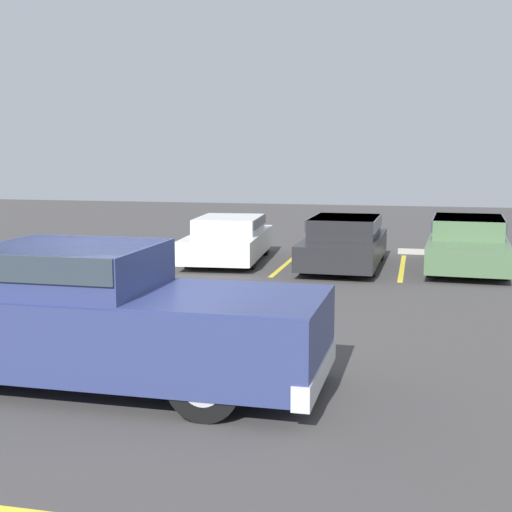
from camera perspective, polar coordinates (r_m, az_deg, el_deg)
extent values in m
plane|color=#423F3F|center=(9.67, -10.50, -9.20)|extent=(60.00, 60.00, 0.00)
cube|color=yellow|center=(19.25, -6.18, -0.29)|extent=(0.12, 4.20, 0.01)
cube|color=yellow|center=(18.51, 2.47, -0.59)|extent=(0.12, 4.20, 0.01)
cube|color=yellow|center=(18.22, 11.61, -0.91)|extent=(0.12, 4.20, 0.01)
cube|color=navy|center=(9.15, -12.88, -5.59)|extent=(5.80, 2.09, 0.94)
cube|color=navy|center=(9.14, -14.65, -0.87)|extent=(2.10, 1.88, 0.56)
cube|color=#2D3842|center=(9.12, -14.68, -0.09)|extent=(2.06, 1.94, 0.31)
cube|color=navy|center=(8.41, -1.80, -3.65)|extent=(2.16, 1.96, 0.13)
cube|color=silver|center=(8.41, 4.80, -9.14)|extent=(0.23, 2.06, 0.28)
cylinder|color=black|center=(9.40, -0.92, -6.92)|extent=(0.84, 0.30, 0.84)
cylinder|color=#ADADB2|center=(9.40, -0.92, -6.92)|extent=(0.46, 0.31, 0.46)
cylinder|color=black|center=(7.85, -4.06, -10.06)|extent=(0.84, 0.30, 0.84)
cylinder|color=#ADADB2|center=(7.85, -4.06, -10.06)|extent=(0.46, 0.31, 0.46)
cylinder|color=black|center=(10.78, -19.12, -5.39)|extent=(0.84, 0.30, 0.84)
cylinder|color=#ADADB2|center=(10.78, -19.12, -5.39)|extent=(0.46, 0.31, 0.46)
cube|color=silver|center=(18.86, -2.20, 0.99)|extent=(2.11, 4.33, 0.59)
cube|color=silver|center=(18.88, -2.16, 2.53)|extent=(1.74, 2.30, 0.41)
cube|color=#2D3842|center=(18.88, -2.16, 2.78)|extent=(1.81, 2.26, 0.25)
cylinder|color=black|center=(17.56, -0.43, -0.08)|extent=(0.25, 0.62, 0.61)
cylinder|color=#ADADB2|center=(17.56, -0.43, -0.08)|extent=(0.24, 0.35, 0.34)
cylinder|color=black|center=(17.87, -5.40, 0.03)|extent=(0.25, 0.62, 0.61)
cylinder|color=#ADADB2|center=(17.87, -5.40, 0.03)|extent=(0.24, 0.35, 0.34)
cylinder|color=black|center=(19.95, 0.67, 0.94)|extent=(0.25, 0.62, 0.61)
cylinder|color=#ADADB2|center=(19.95, 0.67, 0.94)|extent=(0.24, 0.35, 0.34)
cylinder|color=black|center=(20.22, -3.73, 1.03)|extent=(0.25, 0.62, 0.61)
cylinder|color=#ADADB2|center=(20.22, -3.73, 1.03)|extent=(0.24, 0.35, 0.34)
cube|color=#232326|center=(18.07, 7.07, 0.61)|extent=(1.91, 4.48, 0.59)
cube|color=#232326|center=(18.09, 7.13, 2.35)|extent=(1.64, 2.34, 0.49)
cube|color=#2D3842|center=(18.08, 7.14, 2.66)|extent=(1.72, 2.30, 0.29)
cylinder|color=black|center=(16.74, 9.16, -0.59)|extent=(0.23, 0.62, 0.62)
cylinder|color=#ADADB2|center=(16.74, 9.16, -0.59)|extent=(0.24, 0.35, 0.34)
cylinder|color=black|center=(16.95, 3.90, -0.40)|extent=(0.23, 0.62, 0.62)
cylinder|color=#ADADB2|center=(16.95, 3.90, -0.40)|extent=(0.24, 0.35, 0.34)
cylinder|color=black|center=(19.28, 9.84, 0.57)|extent=(0.23, 0.62, 0.62)
cylinder|color=#ADADB2|center=(19.28, 9.84, 0.57)|extent=(0.24, 0.35, 0.34)
cylinder|color=black|center=(19.46, 5.25, 0.73)|extent=(0.23, 0.62, 0.62)
cylinder|color=#ADADB2|center=(19.46, 5.25, 0.73)|extent=(0.24, 0.35, 0.34)
cube|color=#4C6B47|center=(18.39, 16.55, 0.53)|extent=(2.11, 4.80, 0.62)
cube|color=#4C6B47|center=(18.42, 16.62, 2.26)|extent=(1.76, 2.54, 0.48)
cube|color=#2D3842|center=(18.41, 16.63, 2.56)|extent=(1.83, 2.49, 0.29)
cylinder|color=black|center=(17.09, 19.19, -0.72)|extent=(0.28, 0.67, 0.66)
cylinder|color=#ADADB2|center=(17.09, 19.19, -0.72)|extent=(0.27, 0.37, 0.36)
cylinder|color=black|center=(17.07, 13.90, -0.50)|extent=(0.28, 0.67, 0.66)
cylinder|color=#ADADB2|center=(17.07, 13.90, -0.50)|extent=(0.27, 0.37, 0.36)
cylinder|color=black|center=(19.79, 18.80, 0.50)|extent=(0.28, 0.67, 0.66)
cylinder|color=#ADADB2|center=(19.79, 18.80, 0.50)|extent=(0.27, 0.37, 0.36)
cylinder|color=black|center=(19.77, 14.22, 0.68)|extent=(0.28, 0.67, 0.66)
cylinder|color=#ADADB2|center=(19.77, 14.22, 0.68)|extent=(0.27, 0.37, 0.36)
cube|color=#B7B2A8|center=(20.68, 14.05, 0.30)|extent=(2.00, 0.20, 0.14)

